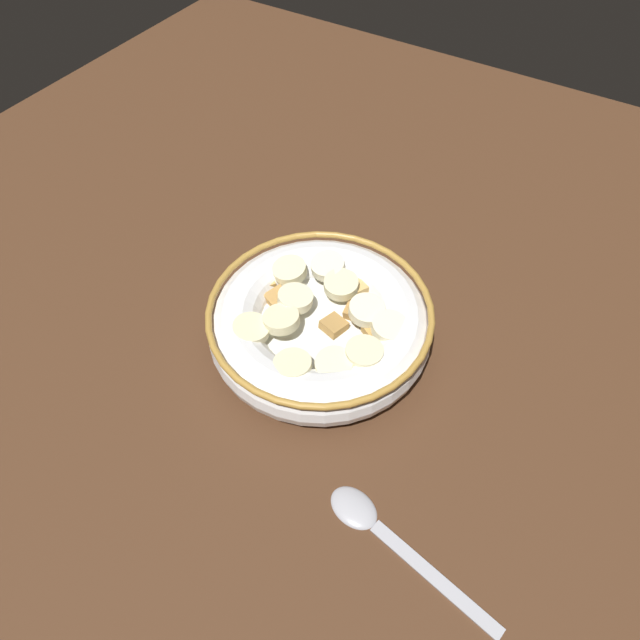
{
  "coord_description": "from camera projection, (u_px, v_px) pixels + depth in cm",
  "views": [
    {
      "loc": [
        16.53,
        -26.93,
        42.04
      ],
      "look_at": [
        0.0,
        0.0,
        3.0
      ],
      "focal_mm": 32.14,
      "sensor_mm": 36.0,
      "label": 1
    }
  ],
  "objects": [
    {
      "name": "spoon",
      "position": [
        378.0,
        527.0,
        0.42
      ],
      "size": [
        14.71,
        4.63,
        0.8
      ],
      "color": "#A5A5AD",
      "rests_on": "ground_plane"
    },
    {
      "name": "ground_plane",
      "position": [
        320.0,
        347.0,
        0.53
      ],
      "size": [
        112.69,
        112.69,
        2.0
      ],
      "primitive_type": "cube",
      "color": "#472B19"
    },
    {
      "name": "cereal_bowl",
      "position": [
        320.0,
        323.0,
        0.51
      ],
      "size": [
        19.72,
        19.72,
        5.24
      ],
      "color": "white",
      "rests_on": "ground_plane"
    }
  ]
}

